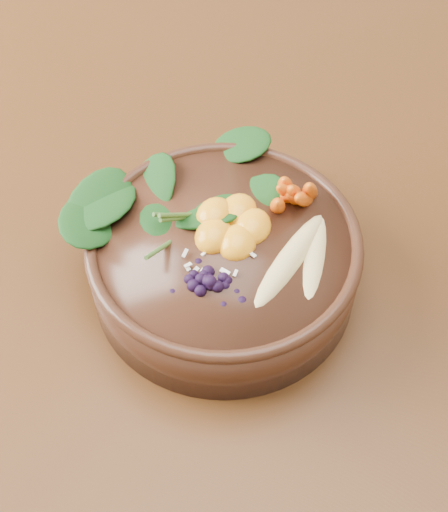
% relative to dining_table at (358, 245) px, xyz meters
% --- Properties ---
extents(ground, '(4.00, 4.00, 0.00)m').
position_rel_dining_table_xyz_m(ground, '(0.00, 0.00, -0.66)').
color(ground, '#381E0F').
rests_on(ground, ground).
extents(dining_table, '(1.60, 0.90, 0.75)m').
position_rel_dining_table_xyz_m(dining_table, '(0.00, 0.00, 0.00)').
color(dining_table, '#331C0C').
rests_on(dining_table, ground).
extents(stoneware_bowl, '(0.27, 0.27, 0.07)m').
position_rel_dining_table_xyz_m(stoneware_bowl, '(-0.11, -0.17, 0.13)').
color(stoneware_bowl, '#432619').
rests_on(stoneware_bowl, dining_table).
extents(kale_heap, '(0.17, 0.16, 0.04)m').
position_rel_dining_table_xyz_m(kale_heap, '(-0.15, -0.12, 0.18)').
color(kale_heap, '#134514').
rests_on(kale_heap, stoneware_bowl).
extents(carrot_cluster, '(0.05, 0.05, 0.07)m').
position_rel_dining_table_xyz_m(carrot_cluster, '(-0.06, -0.10, 0.20)').
color(carrot_cluster, orange).
rests_on(carrot_cluster, stoneware_bowl).
extents(banana_halves, '(0.07, 0.15, 0.02)m').
position_rel_dining_table_xyz_m(banana_halves, '(-0.03, -0.17, 0.17)').
color(banana_halves, '#E0CC84').
rests_on(banana_halves, stoneware_bowl).
extents(mandarin_cluster, '(0.08, 0.08, 0.03)m').
position_rel_dining_table_xyz_m(mandarin_cluster, '(-0.10, -0.16, 0.18)').
color(mandarin_cluster, '#FFA218').
rests_on(mandarin_cluster, stoneware_bowl).
extents(blueberry_pile, '(0.12, 0.09, 0.04)m').
position_rel_dining_table_xyz_m(blueberry_pile, '(-0.10, -0.23, 0.18)').
color(blueberry_pile, black).
rests_on(blueberry_pile, stoneware_bowl).
extents(coconut_flakes, '(0.08, 0.06, 0.01)m').
position_rel_dining_table_xyz_m(coconut_flakes, '(-0.10, -0.19, 0.17)').
color(coconut_flakes, white).
rests_on(coconut_flakes, stoneware_bowl).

